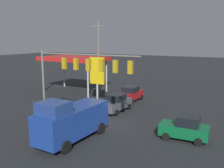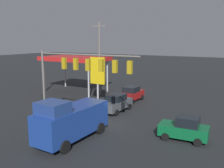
{
  "view_description": "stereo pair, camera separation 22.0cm",
  "coord_description": "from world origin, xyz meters",
  "px_view_note": "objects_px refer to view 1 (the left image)",
  "views": [
    {
      "loc": [
        -11.83,
        18.93,
        7.96
      ],
      "look_at": [
        0.0,
        -2.0,
        3.63
      ],
      "focal_mm": 40.0,
      "sensor_mm": 36.0,
      "label": 1
    },
    {
      "loc": [
        -12.02,
        18.82,
        7.96
      ],
      "look_at": [
        0.0,
        -2.0,
        3.63
      ],
      "focal_mm": 40.0,
      "sensor_mm": 36.0,
      "label": 2
    }
  ],
  "objects_px": {
    "sedan_far": "(116,103)",
    "hatchback_crossing": "(185,128)",
    "delivery_truck": "(72,120)",
    "utility_pole": "(99,57)",
    "sedan_waiting": "(131,94)",
    "price_sign": "(97,72)",
    "traffic_signal_assembly": "(81,69)"
  },
  "relations": [
    {
      "from": "delivery_truck",
      "to": "hatchback_crossing",
      "type": "bearing_deg",
      "value": 122.58
    },
    {
      "from": "traffic_signal_assembly",
      "to": "hatchback_crossing",
      "type": "xyz_separation_m",
      "value": [
        -8.37,
        -2.4,
        -4.53
      ]
    },
    {
      "from": "sedan_waiting",
      "to": "delivery_truck",
      "type": "relative_size",
      "value": 0.65
    },
    {
      "from": "hatchback_crossing",
      "to": "traffic_signal_assembly",
      "type": "bearing_deg",
      "value": 12.56
    },
    {
      "from": "sedan_waiting",
      "to": "delivery_truck",
      "type": "distance_m",
      "value": 14.1
    },
    {
      "from": "utility_pole",
      "to": "sedan_waiting",
      "type": "height_order",
      "value": "utility_pole"
    },
    {
      "from": "utility_pole",
      "to": "sedan_waiting",
      "type": "relative_size",
      "value": 2.34
    },
    {
      "from": "hatchback_crossing",
      "to": "price_sign",
      "type": "bearing_deg",
      "value": -30.2
    },
    {
      "from": "price_sign",
      "to": "sedan_far",
      "type": "distance_m",
      "value": 5.1
    },
    {
      "from": "delivery_truck",
      "to": "hatchback_crossing",
      "type": "xyz_separation_m",
      "value": [
        -7.75,
        -4.63,
        -0.75
      ]
    },
    {
      "from": "delivery_truck",
      "to": "traffic_signal_assembly",
      "type": "bearing_deg",
      "value": -162.72
    },
    {
      "from": "sedan_waiting",
      "to": "sedan_far",
      "type": "relative_size",
      "value": 0.99
    },
    {
      "from": "price_sign",
      "to": "sedan_waiting",
      "type": "bearing_deg",
      "value": -134.54
    },
    {
      "from": "sedan_waiting",
      "to": "delivery_truck",
      "type": "height_order",
      "value": "delivery_truck"
    },
    {
      "from": "price_sign",
      "to": "sedan_far",
      "type": "height_order",
      "value": "price_sign"
    },
    {
      "from": "sedan_far",
      "to": "hatchback_crossing",
      "type": "xyz_separation_m",
      "value": [
        -8.65,
        4.33,
        -0.0
      ]
    },
    {
      "from": "sedan_waiting",
      "to": "hatchback_crossing",
      "type": "xyz_separation_m",
      "value": [
        -9.23,
        9.37,
        -0.0
      ]
    },
    {
      "from": "traffic_signal_assembly",
      "to": "utility_pole",
      "type": "distance_m",
      "value": 14.44
    },
    {
      "from": "traffic_signal_assembly",
      "to": "delivery_truck",
      "type": "relative_size",
      "value": 1.45
    },
    {
      "from": "traffic_signal_assembly",
      "to": "sedan_far",
      "type": "bearing_deg",
      "value": -87.57
    },
    {
      "from": "sedan_waiting",
      "to": "utility_pole",
      "type": "bearing_deg",
      "value": -100.53
    },
    {
      "from": "hatchback_crossing",
      "to": "utility_pole",
      "type": "bearing_deg",
      "value": -38.79
    },
    {
      "from": "utility_pole",
      "to": "delivery_truck",
      "type": "relative_size",
      "value": 1.51
    },
    {
      "from": "sedan_waiting",
      "to": "sedan_far",
      "type": "distance_m",
      "value": 5.07
    },
    {
      "from": "utility_pole",
      "to": "price_sign",
      "type": "distance_m",
      "value": 5.21
    },
    {
      "from": "delivery_truck",
      "to": "price_sign",
      "type": "bearing_deg",
      "value": -155.38
    },
    {
      "from": "traffic_signal_assembly",
      "to": "price_sign",
      "type": "bearing_deg",
      "value": -65.3
    },
    {
      "from": "price_sign",
      "to": "hatchback_crossing",
      "type": "height_order",
      "value": "price_sign"
    },
    {
      "from": "sedan_far",
      "to": "hatchback_crossing",
      "type": "height_order",
      "value": "hatchback_crossing"
    },
    {
      "from": "utility_pole",
      "to": "hatchback_crossing",
      "type": "height_order",
      "value": "utility_pole"
    },
    {
      "from": "sedan_far",
      "to": "hatchback_crossing",
      "type": "relative_size",
      "value": 1.15
    },
    {
      "from": "traffic_signal_assembly",
      "to": "delivery_truck",
      "type": "height_order",
      "value": "traffic_signal_assembly"
    }
  ]
}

